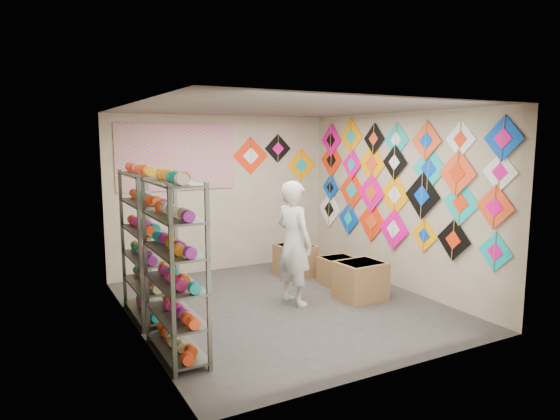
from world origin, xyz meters
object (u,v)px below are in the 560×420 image
carton_c (295,260)px  shopkeeper (294,243)px  shelf_rack_front (175,269)px  shelf_rack_back (145,246)px  carton_b (337,270)px  carton_a (360,280)px

carton_c → shopkeeper: bearing=-125.0°
shopkeeper → carton_c: shopkeeper is taller
shelf_rack_front → shelf_rack_back: size_ratio=1.00×
shopkeeper → shelf_rack_front: bearing=101.7°
carton_b → carton_c: size_ratio=0.88×
shopkeeper → carton_a: size_ratio=2.66×
carton_a → carton_b: carton_a is taller
shelf_rack_front → carton_a: size_ratio=2.91×
shelf_rack_back → carton_b: 3.13m
carton_b → shelf_rack_front: bearing=-154.2°
shelf_rack_back → carton_a: bearing=-13.9°
shelf_rack_front → carton_c: (2.69, 2.10, -0.69)m
carton_a → carton_c: bearing=95.4°
shelf_rack_back → carton_a: 3.06m
carton_a → carton_b: bearing=77.3°
shelf_rack_back → shopkeeper: size_ratio=1.09×
carton_a → shelf_rack_back: bearing=163.7°
shopkeeper → carton_b: size_ratio=3.30×
carton_a → carton_b: 0.80m
shelf_rack_front → carton_b: (3.04, 1.36, -0.73)m
carton_b → carton_c: carton_c is taller
shelf_rack_back → carton_c: size_ratio=3.17×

